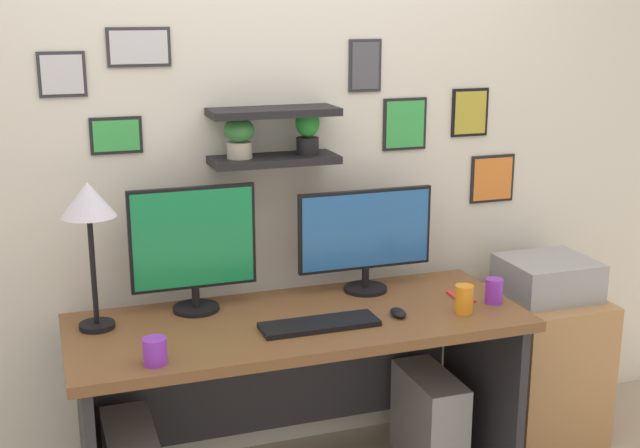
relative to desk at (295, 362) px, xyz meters
The scene contains 14 objects.
back_wall_assembly 0.89m from the desk, 89.71° to the left, with size 4.40×0.24×2.70m.
desk is the anchor object (origin of this frame).
monitor_left 0.61m from the desk, 155.54° to the left, with size 0.48×0.18×0.49m.
monitor_right 0.59m from the desk, 24.46° to the left, with size 0.57×0.18×0.43m.
keyboard 0.28m from the desk, 75.73° to the right, with size 0.44×0.14×0.02m, color black.
computer_mouse 0.45m from the desk, 24.47° to the right, with size 0.06×0.09×0.03m, color black.
desk_lamp 0.99m from the desk, behind, with size 0.20×0.20×0.55m.
cell_phone 0.72m from the desk, ahead, with size 0.07×0.14×0.01m, color red.
coffee_mug 0.70m from the desk, 152.46° to the right, with size 0.08×0.08×0.09m, color purple.
pen_cup 0.84m from the desk, 10.88° to the right, with size 0.07×0.07×0.10m, color purple.
water_cup 0.70m from the desk, 18.71° to the right, with size 0.07×0.07×0.11m, color orange.
drawer_cabinet 1.21m from the desk, ahead, with size 0.44×0.50×0.65m, color tan.
printer 1.21m from the desk, ahead, with size 0.38×0.34×0.17m, color #9E9EA3.
computer_tower_right 0.68m from the desk, ahead, with size 0.18×0.40×0.41m, color #99999E.
Camera 1 is at (-0.89, -2.83, 1.90)m, focal length 46.81 mm.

